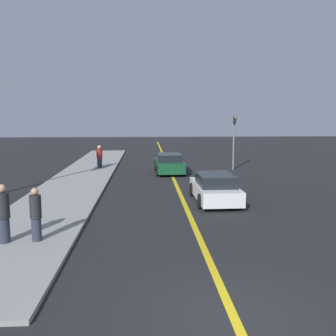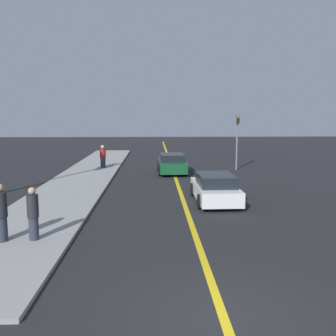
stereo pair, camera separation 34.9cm
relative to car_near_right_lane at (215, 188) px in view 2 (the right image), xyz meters
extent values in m
plane|color=black|center=(-1.41, -9.77, -0.62)|extent=(120.00, 120.00, 0.00)
cube|color=gold|center=(-1.41, 8.23, -0.62)|extent=(0.20, 60.00, 0.01)
cube|color=gray|center=(-7.07, 6.99, -0.57)|extent=(3.53, 33.51, 0.12)
cube|color=silver|center=(0.00, 0.05, -0.14)|extent=(1.80, 4.07, 0.62)
cube|color=black|center=(0.00, -0.15, 0.42)|extent=(1.56, 2.25, 0.50)
cylinder|color=black|center=(-0.84, 1.29, -0.31)|extent=(0.23, 0.64, 0.64)
cylinder|color=black|center=(0.81, 1.32, -0.31)|extent=(0.23, 0.64, 0.64)
cylinder|color=black|center=(-0.81, -1.21, -0.31)|extent=(0.23, 0.64, 0.64)
cylinder|color=black|center=(0.84, -1.19, -0.31)|extent=(0.23, 0.64, 0.64)
cube|color=#144728|center=(-1.53, 8.53, -0.09)|extent=(1.84, 3.95, 0.68)
cube|color=black|center=(-1.53, 8.33, 0.47)|extent=(1.59, 2.19, 0.45)
cylinder|color=black|center=(-2.39, 9.72, -0.28)|extent=(0.24, 0.69, 0.69)
cylinder|color=black|center=(-0.73, 9.76, -0.28)|extent=(0.24, 0.69, 0.69)
cylinder|color=black|center=(-2.33, 7.30, -0.28)|extent=(0.24, 0.69, 0.69)
cylinder|color=black|center=(-0.67, 7.34, -0.28)|extent=(0.24, 0.69, 0.69)
cylinder|color=#282D3D|center=(-7.35, -5.34, -0.13)|extent=(0.34, 0.34, 0.76)
cylinder|color=#232328|center=(-7.35, -5.34, 0.63)|extent=(0.40, 0.40, 0.76)
cylinder|color=#282D3D|center=(-6.42, -5.24, -0.15)|extent=(0.29, 0.29, 0.70)
cylinder|color=#232328|center=(-6.42, -5.24, 0.55)|extent=(0.34, 0.34, 0.70)
sphere|color=tan|center=(-6.42, -5.24, 1.01)|extent=(0.22, 0.22, 0.22)
cylinder|color=#282D3D|center=(-6.44, 10.64, -0.17)|extent=(0.36, 0.36, 0.67)
cylinder|color=maroon|center=(-6.44, 10.64, 0.50)|extent=(0.42, 0.42, 0.67)
sphere|color=tan|center=(-6.44, 10.64, 0.98)|extent=(0.28, 0.28, 0.28)
cylinder|color=slate|center=(3.12, 9.72, 1.30)|extent=(0.12, 0.12, 3.84)
cube|color=black|center=(3.12, 9.54, 2.94)|extent=(0.18, 0.18, 0.55)
sphere|color=orange|center=(3.12, 9.45, 3.11)|extent=(0.14, 0.14, 0.14)
camera|label=1|loc=(-3.09, -16.40, 3.29)|focal=40.00mm
camera|label=2|loc=(-2.74, -16.42, 3.29)|focal=40.00mm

